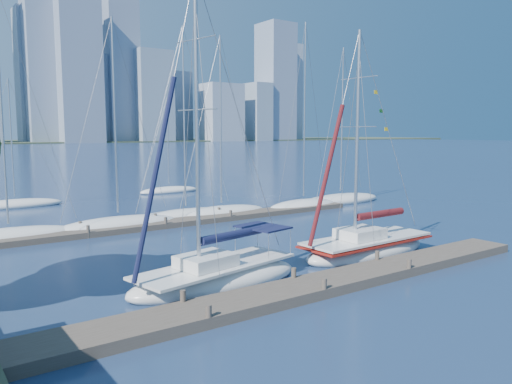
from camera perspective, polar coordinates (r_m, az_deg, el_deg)
ground at (r=20.08m, az=5.99°, el=-11.39°), size 700.00×700.00×0.00m
near_dock at (r=20.02m, az=5.99°, el=-10.84°), size 26.00×2.00×0.40m
far_dock at (r=34.20m, az=-9.32°, el=-3.49°), size 30.00×1.80×0.36m
sailboat_navy at (r=20.54m, az=-4.58°, el=-7.90°), size 8.09×3.99×12.75m
sailboat_maroon at (r=26.18m, az=12.57°, el=-5.12°), size 8.02×2.80×11.67m
bg_boat_0 at (r=32.36m, az=-26.38°, el=-4.53°), size 8.03×2.86×14.95m
bg_boat_1 at (r=33.78m, az=-15.45°, el=-3.60°), size 8.50×4.65×13.79m
bg_boat_2 at (r=36.71m, az=-8.03°, el=-2.63°), size 8.44×3.37×14.00m
bg_boat_3 at (r=37.64m, az=-3.96°, el=-2.33°), size 7.91×3.47×13.59m
bg_boat_4 at (r=41.19m, az=5.45°, el=-1.50°), size 7.23×4.16×15.26m
bg_boat_5 at (r=44.93m, az=9.63°, el=-0.89°), size 9.33×5.45×13.88m
bg_boat_6 at (r=46.36m, az=-25.81°, el=-1.31°), size 7.71×2.92×10.92m
bg_boat_7 at (r=52.76m, az=-9.90°, el=0.17°), size 6.66×3.01×10.15m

